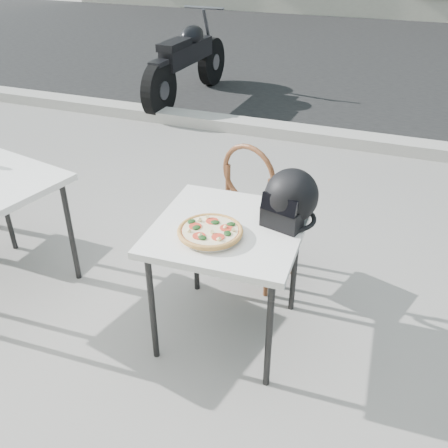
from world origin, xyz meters
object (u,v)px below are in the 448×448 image
(cafe_table_main, at_px, (228,237))
(motorcycle, at_px, (188,63))
(plate, at_px, (210,235))
(pizza, at_px, (210,231))
(cafe_chair_main, at_px, (256,208))
(helmet, at_px, (290,200))

(cafe_table_main, relative_size, motorcycle, 0.36)
(plate, relative_size, motorcycle, 0.14)
(plate, distance_m, motorcycle, 4.34)
(pizza, height_order, cafe_chair_main, cafe_chair_main)
(pizza, bearing_deg, cafe_table_main, 67.75)
(plate, height_order, helmet, helmet)
(cafe_table_main, relative_size, plate, 2.49)
(plate, relative_size, pizza, 0.75)
(plate, xyz_separation_m, cafe_chair_main, (0.04, 0.60, -0.16))
(plate, bearing_deg, cafe_table_main, 67.80)
(helmet, xyz_separation_m, cafe_chair_main, (-0.27, 0.33, -0.27))
(cafe_table_main, relative_size, pizza, 1.86)
(pizza, distance_m, helmet, 0.42)
(cafe_table_main, distance_m, motorcycle, 4.25)
(pizza, height_order, helmet, helmet)
(cafe_table_main, bearing_deg, helmet, 30.39)
(cafe_chair_main, relative_size, motorcycle, 0.45)
(pizza, bearing_deg, helmet, 41.00)
(motorcycle, bearing_deg, pizza, -62.11)
(plate, distance_m, pizza, 0.02)
(cafe_table_main, height_order, cafe_chair_main, cafe_chair_main)
(plate, height_order, cafe_chair_main, cafe_chair_main)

